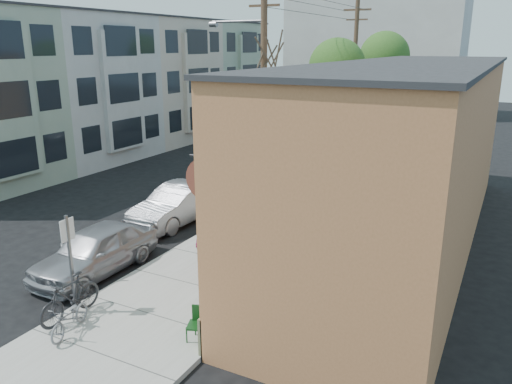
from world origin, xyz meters
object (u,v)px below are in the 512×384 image
at_px(car_0, 95,250).
at_px(bus, 318,116).
at_px(sign_post, 70,255).
at_px(parking_meter_far, 274,177).
at_px(utility_pole_near, 263,87).
at_px(car_2, 256,175).
at_px(car_3, 298,154).
at_px(tree_leafy_mid, 337,67).
at_px(car_1, 179,204).
at_px(patio_chair_a, 234,291).
at_px(patron_green, 214,296).
at_px(cyclist, 207,243).
at_px(car_4, 326,141).
at_px(tree_bare, 266,142).
at_px(tree_leafy_far, 384,57).
at_px(patron_grey, 275,235).
at_px(parked_bike_b, 70,318).
at_px(parking_meter_near, 198,217).
at_px(parked_bike_a, 70,297).
at_px(patio_chair_b, 197,325).

xyz_separation_m(car_0, bus, (-2.89, 27.96, 0.79)).
bearing_deg(sign_post, parking_meter_far, 90.45).
xyz_separation_m(utility_pole_near, car_2, (-1.59, 2.45, -4.72)).
bearing_deg(parking_meter_far, car_3, 102.55).
xyz_separation_m(tree_leafy_mid, car_1, (-2.48, -12.41, -5.14)).
bearing_deg(car_0, patio_chair_a, -0.62).
bearing_deg(car_1, sign_post, -71.79).
height_order(patron_green, car_3, patron_green).
bearing_deg(cyclist, car_4, -69.31).
bearing_deg(tree_bare, parking_meter_far, 105.23).
xyz_separation_m(cyclist, car_0, (-3.20, -1.73, -0.23)).
bearing_deg(tree_leafy_far, patron_green, -83.65).
bearing_deg(tree_leafy_mid, car_4, 114.32).
bearing_deg(patron_grey, parked_bike_b, -6.78).
height_order(car_2, bus, bus).
height_order(parking_meter_near, patron_grey, patron_grey).
relative_size(utility_pole_near, patio_chair_a, 11.36).
bearing_deg(tree_bare, car_0, -103.39).
xyz_separation_m(parking_meter_far, patron_green, (3.92, -11.78, 0.12)).
height_order(parked_bike_b, car_3, car_3).
distance_m(parked_bike_a, car_0, 3.09).
relative_size(parking_meter_near, car_3, 0.23).
distance_m(patio_chair_a, car_2, 12.49).
bearing_deg(patio_chair_b, tree_bare, 86.73).
height_order(patron_green, car_0, patron_green).
bearing_deg(sign_post, parking_meter_near, 90.93).
bearing_deg(car_2, parking_meter_near, -77.04).
relative_size(utility_pole_near, tree_leafy_far, 1.24).
xyz_separation_m(parking_meter_far, car_1, (-1.93, -5.20, -0.18)).
height_order(parked_bike_b, car_1, car_1).
xyz_separation_m(parking_meter_near, cyclist, (1.75, -2.05, 0.03)).
xyz_separation_m(tree_bare, cyclist, (1.20, -6.67, -2.10)).
bearing_deg(car_0, car_2, 89.71).
distance_m(patio_chair_b, parked_bike_b, 3.28).
xyz_separation_m(patron_green, parked_bike_b, (-3.17, -1.78, -0.54)).
bearing_deg(car_4, bus, 112.45).
height_order(tree_bare, patio_chair_b, tree_bare).
distance_m(tree_bare, patio_chair_b, 11.16).
bearing_deg(bus, patio_chair_b, -73.08).
bearing_deg(sign_post, car_1, 105.02).
bearing_deg(tree_leafy_far, sign_post, -90.82).
relative_size(parking_meter_far, patio_chair_b, 1.41).
height_order(parking_meter_near, parked_bike_a, parking_meter_near).
relative_size(parking_meter_near, parked_bike_a, 0.62).
bearing_deg(utility_pole_near, car_2, 123.00).
distance_m(tree_leafy_mid, car_0, 18.49).
xyz_separation_m(cyclist, bus, (-6.09, 26.23, 0.56)).
distance_m(patron_green, car_2, 13.78).
height_order(cyclist, car_2, cyclist).
height_order(parking_meter_near, tree_leafy_far, tree_leafy_far).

